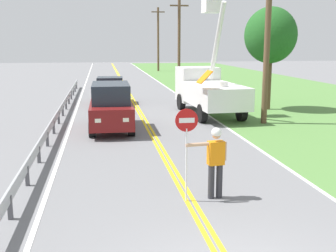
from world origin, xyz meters
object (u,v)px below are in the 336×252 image
utility_pole_near (268,32)px  utility_pole_mid (179,40)px  flagger_worker (215,158)px  oncoming_suv_nearest (111,107)px  roadside_tree_verge (271,36)px  utility_pole_far (158,38)px  stop_sign_paddle (187,134)px  utility_bucket_truck (207,88)px  oncoming_sedan_second (110,91)px

utility_pole_near → utility_pole_mid: bearing=90.6°
flagger_worker → oncoming_suv_nearest: oncoming_suv_nearest is taller
flagger_worker → roadside_tree_verge: roadside_tree_verge is taller
flagger_worker → utility_pole_near: (5.04, 9.45, 3.34)m
utility_pole_far → stop_sign_paddle: bearing=-96.9°
flagger_worker → utility_bucket_truck: (2.98, 12.62, 0.39)m
flagger_worker → stop_sign_paddle: size_ratio=0.78×
oncoming_suv_nearest → roadside_tree_verge: (9.28, 4.58, 3.21)m
oncoming_suv_nearest → oncoming_sedan_second: (0.15, 8.35, -0.23)m
stop_sign_paddle → utility_pole_mid: (5.59, 31.32, 2.45)m
oncoming_sedan_second → utility_pole_near: size_ratio=0.50×
flagger_worker → stop_sign_paddle: bearing=-172.5°
utility_pole_near → utility_pole_far: size_ratio=0.98×
oncoming_suv_nearest → utility_pole_far: utility_pole_far is taller
utility_bucket_truck → utility_pole_mid: utility_pole_mid is taller
utility_pole_mid → roadside_tree_verge: (2.08, -17.60, 0.11)m
utility_pole_far → oncoming_suv_nearest: bearing=-100.7°
stop_sign_paddle → oncoming_suv_nearest: 9.30m
oncoming_sedan_second → utility_pole_mid: (7.05, 13.83, 3.32)m
stop_sign_paddle → utility_pole_far: utility_pole_far is taller
utility_bucket_truck → utility_pole_far: 36.05m
oncoming_suv_nearest → utility_pole_near: utility_pole_near is taller
utility_pole_far → oncoming_sedan_second: bearing=-103.3°
stop_sign_paddle → oncoming_sedan_second: bearing=94.8°
roadside_tree_verge → oncoming_sedan_second: bearing=157.6°
utility_bucket_truck → oncoming_suv_nearest: utility_bucket_truck is taller
flagger_worker → utility_pole_far: 48.87m
oncoming_sedan_second → roadside_tree_verge: roadside_tree_verge is taller
oncoming_suv_nearest → oncoming_sedan_second: bearing=89.0°
utility_pole_mid → flagger_worker: bearing=-98.8°
utility_pole_mid → utility_pole_near: bearing=-89.4°
oncoming_suv_nearest → roadside_tree_verge: 10.83m
oncoming_suv_nearest → utility_pole_mid: size_ratio=0.58×
stop_sign_paddle → utility_pole_mid: size_ratio=0.29×
oncoming_suv_nearest → utility_pole_far: 40.30m
utility_pole_mid → oncoming_sedan_second: bearing=-117.0°
oncoming_suv_nearest → roadside_tree_verge: bearing=26.3°
oncoming_suv_nearest → utility_pole_mid: (7.19, 22.18, 3.10)m
utility_pole_far → flagger_worker: bearing=-96.0°
utility_pole_far → roadside_tree_verge: (1.80, -34.87, -0.18)m
flagger_worker → utility_pole_mid: (4.83, 31.22, 3.11)m
flagger_worker → stop_sign_paddle: (-0.76, -0.10, 0.66)m
oncoming_suv_nearest → roadside_tree_verge: roadside_tree_verge is taller
flagger_worker → roadside_tree_verge: bearing=63.1°
utility_bucket_truck → stop_sign_paddle: bearing=-106.4°
utility_pole_near → utility_pole_mid: 21.77m
stop_sign_paddle → oncoming_sedan_second: stop_sign_paddle is taller
oncoming_sedan_second → utility_bucket_truck: bearing=-42.5°
oncoming_sedan_second → roadside_tree_verge: size_ratio=0.71×
utility_pole_far → utility_bucket_truck: bearing=-93.4°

